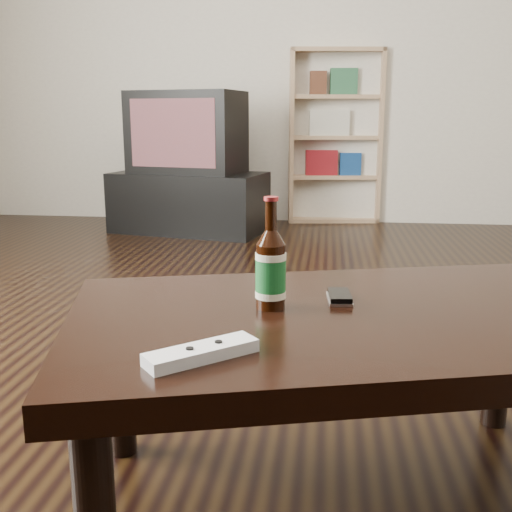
# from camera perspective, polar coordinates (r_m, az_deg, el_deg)

# --- Properties ---
(floor) EXTENTS (5.00, 6.00, 0.01)m
(floor) POSITION_cam_1_polar(r_m,az_deg,el_deg) (1.92, -1.18, -11.87)
(floor) COLOR black
(floor) RESTS_ON ground
(wall_back) EXTENTS (5.00, 0.02, 2.70)m
(wall_back) POSITION_cam_1_polar(r_m,az_deg,el_deg) (4.77, 4.07, 19.62)
(wall_back) COLOR beige
(wall_back) RESTS_ON ground
(tv_stand) EXTENTS (1.14, 0.74, 0.42)m
(tv_stand) POSITION_cam_1_polar(r_m,az_deg,el_deg) (4.32, -6.38, 5.10)
(tv_stand) COLOR black
(tv_stand) RESTS_ON floor
(tv) EXTENTS (0.83, 0.61, 0.56)m
(tv) POSITION_cam_1_polar(r_m,az_deg,el_deg) (4.28, -6.56, 11.61)
(tv) COLOR black
(tv) RESTS_ON tv_stand
(bookshelf) EXTENTS (0.74, 0.41, 1.31)m
(bookshelf) POSITION_cam_1_polar(r_m,az_deg,el_deg) (4.81, 7.28, 11.49)
(bookshelf) COLOR #9C7A53
(bookshelf) RESTS_ON floor
(coffee_table) EXTENTS (1.26, 0.93, 0.42)m
(coffee_table) POSITION_cam_1_polar(r_m,az_deg,el_deg) (1.24, 8.98, -7.66)
(coffee_table) COLOR black
(coffee_table) RESTS_ON floor
(beer_bottle) EXTENTS (0.06, 0.06, 0.23)m
(beer_bottle) POSITION_cam_1_polar(r_m,az_deg,el_deg) (1.21, 1.41, -1.31)
(beer_bottle) COLOR black
(beer_bottle) RESTS_ON coffee_table
(phone) EXTENTS (0.06, 0.10, 0.02)m
(phone) POSITION_cam_1_polar(r_m,az_deg,el_deg) (1.29, 7.95, -3.87)
(phone) COLOR silver
(phone) RESTS_ON coffee_table
(remote) EXTENTS (0.18, 0.16, 0.02)m
(remote) POSITION_cam_1_polar(r_m,az_deg,el_deg) (0.98, -5.20, -9.14)
(remote) COLOR silver
(remote) RESTS_ON coffee_table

